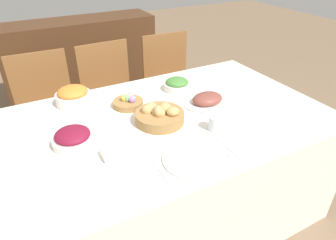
{
  "coord_description": "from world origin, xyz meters",
  "views": [
    {
      "loc": [
        -0.64,
        -1.26,
        1.59
      ],
      "look_at": [
        -0.01,
        -0.08,
        0.77
      ],
      "focal_mm": 32.0,
      "sensor_mm": 36.0,
      "label": 1
    }
  ],
  "objects_px": {
    "green_salad_bowl": "(177,85)",
    "drinking_cup": "(215,123)",
    "spoon": "(227,147)",
    "bread_basket": "(159,115)",
    "egg_basket": "(128,102)",
    "fork": "(160,171)",
    "ham_platter": "(207,100)",
    "chair_far_center": "(112,96)",
    "carrot_bowl": "(73,96)",
    "knife": "(222,149)",
    "dinner_plate": "(193,159)",
    "chair_far_right": "(171,83)",
    "beet_salad_bowl": "(73,138)",
    "chair_far_left": "(48,110)",
    "butter_dish": "(116,152)",
    "sideboard": "(82,61)"
  },
  "relations": [
    {
      "from": "chair_far_center",
      "to": "carrot_bowl",
      "type": "distance_m",
      "value": 0.68
    },
    {
      "from": "egg_basket",
      "to": "dinner_plate",
      "type": "bearing_deg",
      "value": -83.86
    },
    {
      "from": "chair_far_center",
      "to": "egg_basket",
      "type": "distance_m",
      "value": 0.72
    },
    {
      "from": "knife",
      "to": "chair_far_right",
      "type": "bearing_deg",
      "value": 73.51
    },
    {
      "from": "chair_far_right",
      "to": "beet_salad_bowl",
      "type": "distance_m",
      "value": 1.4
    },
    {
      "from": "chair_far_left",
      "to": "butter_dish",
      "type": "xyz_separation_m",
      "value": [
        0.18,
        -1.07,
        0.27
      ]
    },
    {
      "from": "spoon",
      "to": "carrot_bowl",
      "type": "bearing_deg",
      "value": 122.43
    },
    {
      "from": "bread_basket",
      "to": "egg_basket",
      "type": "distance_m",
      "value": 0.26
    },
    {
      "from": "egg_basket",
      "to": "fork",
      "type": "xyz_separation_m",
      "value": [
        -0.1,
        -0.61,
        -0.02
      ]
    },
    {
      "from": "chair_far_left",
      "to": "green_salad_bowl",
      "type": "distance_m",
      "value": 1.02
    },
    {
      "from": "chair_far_center",
      "to": "fork",
      "type": "xyz_separation_m",
      "value": [
        -0.2,
        -1.27,
        0.25
      ]
    },
    {
      "from": "chair_far_left",
      "to": "fork",
      "type": "height_order",
      "value": "chair_far_left"
    },
    {
      "from": "bread_basket",
      "to": "butter_dish",
      "type": "height_order",
      "value": "bread_basket"
    },
    {
      "from": "chair_far_right",
      "to": "knife",
      "type": "xyz_separation_m",
      "value": [
        -0.42,
        -1.27,
        0.25
      ]
    },
    {
      "from": "bread_basket",
      "to": "chair_far_center",
      "type": "bearing_deg",
      "value": 89.0
    },
    {
      "from": "chair_far_center",
      "to": "butter_dish",
      "type": "xyz_separation_m",
      "value": [
        -0.32,
        -1.07,
        0.27
      ]
    },
    {
      "from": "green_salad_bowl",
      "to": "drinking_cup",
      "type": "relative_size",
      "value": 2.21
    },
    {
      "from": "chair_far_left",
      "to": "chair_far_center",
      "type": "distance_m",
      "value": 0.5
    },
    {
      "from": "sideboard",
      "to": "drinking_cup",
      "type": "relative_size",
      "value": 20.13
    },
    {
      "from": "bread_basket",
      "to": "green_salad_bowl",
      "type": "distance_m",
      "value": 0.41
    },
    {
      "from": "bread_basket",
      "to": "egg_basket",
      "type": "relative_size",
      "value": 1.48
    },
    {
      "from": "chair_far_left",
      "to": "bread_basket",
      "type": "bearing_deg",
      "value": -60.64
    },
    {
      "from": "drinking_cup",
      "to": "sideboard",
      "type": "bearing_deg",
      "value": 95.06
    },
    {
      "from": "chair_far_right",
      "to": "dinner_plate",
      "type": "distance_m",
      "value": 1.42
    },
    {
      "from": "chair_far_center",
      "to": "dinner_plate",
      "type": "xyz_separation_m",
      "value": [
        -0.03,
        -1.27,
        0.26
      ]
    },
    {
      "from": "spoon",
      "to": "drinking_cup",
      "type": "bearing_deg",
      "value": 74.39
    },
    {
      "from": "chair_far_center",
      "to": "bread_basket",
      "type": "xyz_separation_m",
      "value": [
        -0.02,
        -0.91,
        0.29
      ]
    },
    {
      "from": "carrot_bowl",
      "to": "fork",
      "type": "xyz_separation_m",
      "value": [
        0.18,
        -0.79,
        -0.05
      ]
    },
    {
      "from": "fork",
      "to": "egg_basket",
      "type": "bearing_deg",
      "value": 82.73
    },
    {
      "from": "fork",
      "to": "chair_far_center",
      "type": "bearing_deg",
      "value": 83.08
    },
    {
      "from": "green_salad_bowl",
      "to": "beet_salad_bowl",
      "type": "distance_m",
      "value": 0.8
    },
    {
      "from": "green_salad_bowl",
      "to": "spoon",
      "type": "bearing_deg",
      "value": -98.92
    },
    {
      "from": "chair_far_left",
      "to": "carrot_bowl",
      "type": "xyz_separation_m",
      "value": [
        0.13,
        -0.48,
        0.3
      ]
    },
    {
      "from": "chair_far_right",
      "to": "green_salad_bowl",
      "type": "height_order",
      "value": "chair_far_right"
    },
    {
      "from": "butter_dish",
      "to": "ham_platter",
      "type": "bearing_deg",
      "value": 18.48
    },
    {
      "from": "drinking_cup",
      "to": "chair_far_right",
      "type": "bearing_deg",
      "value": 72.43
    },
    {
      "from": "ham_platter",
      "to": "spoon",
      "type": "relative_size",
      "value": 1.68
    },
    {
      "from": "chair_far_right",
      "to": "ham_platter",
      "type": "relative_size",
      "value": 3.03
    },
    {
      "from": "chair_far_center",
      "to": "dinner_plate",
      "type": "distance_m",
      "value": 1.3
    },
    {
      "from": "egg_basket",
      "to": "drinking_cup",
      "type": "relative_size",
      "value": 2.3
    },
    {
      "from": "chair_far_right",
      "to": "fork",
      "type": "distance_m",
      "value": 1.5
    },
    {
      "from": "bread_basket",
      "to": "ham_platter",
      "type": "distance_m",
      "value": 0.35
    },
    {
      "from": "sideboard",
      "to": "beet_salad_bowl",
      "type": "relative_size",
      "value": 7.93
    },
    {
      "from": "bread_basket",
      "to": "dinner_plate",
      "type": "xyz_separation_m",
      "value": [
        -0.02,
        -0.36,
        -0.03
      ]
    },
    {
      "from": "carrot_bowl",
      "to": "knife",
      "type": "bearing_deg",
      "value": -57.25
    },
    {
      "from": "chair_far_right",
      "to": "knife",
      "type": "distance_m",
      "value": 1.36
    },
    {
      "from": "chair_far_right",
      "to": "beet_salad_bowl",
      "type": "relative_size",
      "value": 4.51
    },
    {
      "from": "chair_far_center",
      "to": "green_salad_bowl",
      "type": "xyz_separation_m",
      "value": [
        0.27,
        -0.6,
        0.29
      ]
    },
    {
      "from": "chair_far_center",
      "to": "spoon",
      "type": "distance_m",
      "value": 1.31
    },
    {
      "from": "green_salad_bowl",
      "to": "drinking_cup",
      "type": "distance_m",
      "value": 0.51
    }
  ]
}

